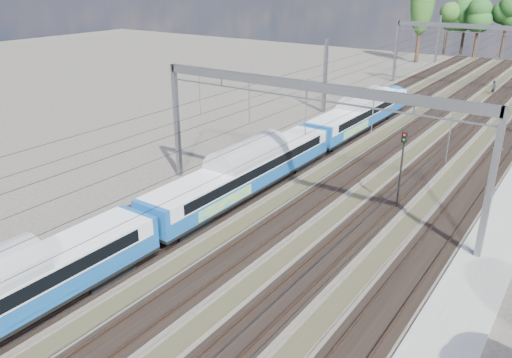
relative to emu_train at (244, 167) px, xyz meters
The scene contains 5 objects.
track_bed 16.46m from the emu_train, 73.97° to the left, with size 21.00×130.00×0.34m.
catenary 24.16m from the emu_train, 78.30° to the left, with size 25.65×130.00×9.00m.
emu_train is the anchor object (origin of this frame).
worker 48.00m from the emu_train, 80.76° to the left, with size 0.71×0.47×1.95m, color black.
signal_near 10.88m from the emu_train, 24.86° to the left, with size 0.40×0.37×5.61m.
Camera 1 is at (15.25, 2.47, 15.12)m, focal length 35.00 mm.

